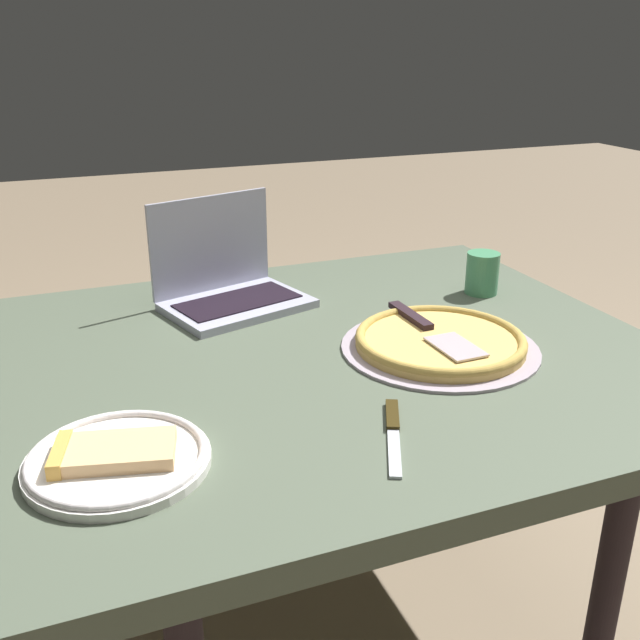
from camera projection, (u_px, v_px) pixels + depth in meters
ground_plane at (333, 627)px, 1.67m from camera, size 12.00×12.00×0.00m
dining_table at (335, 378)px, 1.43m from camera, size 1.25×1.09×0.70m
laptop at (228, 283)px, 1.62m from camera, size 0.35×0.29×0.24m
pizza_plate at (116, 458)px, 1.02m from camera, size 0.26×0.26×0.04m
pizza_tray at (440, 341)px, 1.40m from camera, size 0.38×0.38×0.04m
table_knife at (393, 429)px, 1.12m from camera, size 0.11×0.20×0.01m
drink_cup at (482, 273)px, 1.69m from camera, size 0.08×0.08×0.10m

